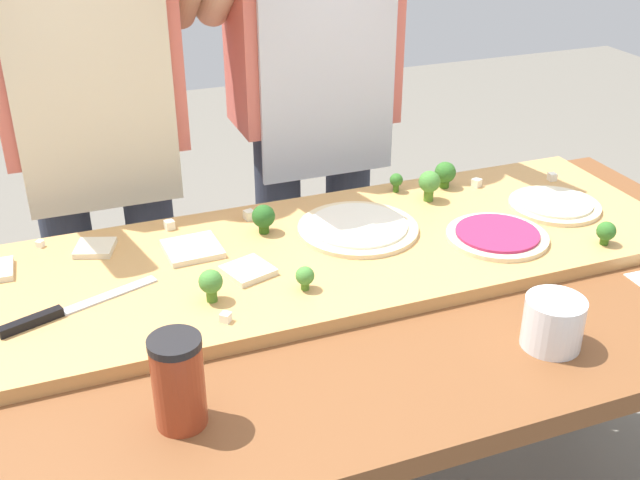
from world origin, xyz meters
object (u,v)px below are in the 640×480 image
object	(u,v)px
broccoli_floret_center_right	(305,276)
cheese_crumble_c	(40,244)
pizza_slice_far_right	(248,270)
pizza_slice_near_left	(193,249)
cheese_crumble_a	(169,225)
broccoli_floret_back_mid	(396,181)
pizza_whole_beet_magenta	(497,235)
prep_table	(363,338)
cheese_crumble_e	(552,177)
broccoli_floret_front_mid	(264,217)
cook_left	(92,107)
cheese_crumble_f	(477,183)
chefs_knife	(59,312)
cook_right	(314,83)
pizza_whole_cheese_artichoke	(555,205)
pizza_slice_far_left	(95,248)
cheese_crumble_d	(249,215)
sauce_jar	(178,382)
broccoli_floret_back_left	(211,283)
broccoli_floret_front_left	(429,183)
flour_cup	(553,325)
cheese_crumble_b	(226,317)
pizza_whole_white_garlic	(358,228)
broccoli_floret_front_right	(445,173)
broccoli_floret_back_right	(606,232)

from	to	relation	value
broccoli_floret_center_right	cheese_crumble_c	xyz separation A→B (m)	(-0.44, 0.35, -0.02)
pizza_slice_far_right	pizza_slice_near_left	bearing A→B (deg)	122.76
cheese_crumble_a	broccoli_floret_back_mid	bearing A→B (deg)	0.12
pizza_whole_beet_magenta	pizza_slice_near_left	xyz separation A→B (m)	(-0.60, 0.17, -0.00)
prep_table	pizza_slice_near_left	distance (m)	0.38
broccoli_floret_back_mid	cheese_crumble_e	size ratio (longest dim) A/B	2.49
broccoli_floret_front_mid	cook_left	distance (m)	0.50
cheese_crumble_f	cook_left	bearing A→B (deg)	157.98
chefs_knife	broccoli_floret_center_right	bearing A→B (deg)	-9.45
prep_table	broccoli_floret_center_right	xyz separation A→B (m)	(-0.11, 0.01, 0.15)
broccoli_floret_center_right	cheese_crumble_f	bearing A→B (deg)	28.54
cook_right	pizza_whole_cheese_artichoke	bearing A→B (deg)	-52.30
pizza_slice_far_left	cheese_crumble_d	xyz separation A→B (m)	(0.33, 0.03, 0.00)
pizza_whole_cheese_artichoke	pizza_slice_far_right	size ratio (longest dim) A/B	2.43
cheese_crumble_e	sauce_jar	size ratio (longest dim) A/B	0.12
prep_table	chefs_knife	world-z (taller)	chefs_knife
broccoli_floret_back_left	prep_table	bearing A→B (deg)	-7.19
pizza_slice_far_right	cheese_crumble_d	xyz separation A→B (m)	(0.07, 0.22, 0.00)
prep_table	broccoli_floret_back_left	distance (m)	0.33
cheese_crumble_c	cheese_crumble_e	bearing A→B (deg)	-4.29
broccoli_floret_front_left	flour_cup	xyz separation A→B (m)	(-0.06, -0.54, -0.03)
chefs_knife	pizza_slice_far_left	world-z (taller)	chefs_knife
pizza_slice_far_left	cheese_crumble_c	distance (m)	0.12
cheese_crumble_e	prep_table	bearing A→B (deg)	-156.08
pizza_whole_beet_magenta	flour_cup	xyz separation A→B (m)	(-0.10, -0.32, 0.00)
chefs_knife	cheese_crumble_c	xyz separation A→B (m)	(-0.02, 0.28, 0.00)
prep_table	broccoli_floret_front_mid	xyz separation A→B (m)	(-0.12, 0.26, 0.16)
pizza_slice_near_left	cheese_crumble_b	world-z (taller)	cheese_crumble_b
pizza_whole_beet_magenta	chefs_knife	bearing A→B (deg)	178.30
pizza_slice_near_left	cheese_crumble_d	bearing A→B (deg)	34.28
broccoli_floret_back_left	cheese_crumble_a	xyz separation A→B (m)	(-0.01, 0.31, -0.03)
chefs_knife	flour_cup	bearing A→B (deg)	-24.34
pizza_whole_beet_magenta	cheese_crumble_a	world-z (taller)	cheese_crumble_a
pizza_whole_cheese_artichoke	cheese_crumble_b	world-z (taller)	same
pizza_slice_far_right	pizza_whole_beet_magenta	bearing A→B (deg)	-5.25
broccoli_floret_back_left	pizza_whole_beet_magenta	bearing A→B (deg)	2.20
broccoli_floret_back_mid	broccoli_floret_center_right	xyz separation A→B (m)	(-0.35, -0.33, -0.00)
pizza_whole_white_garlic	cook_left	size ratio (longest dim) A/B	0.15
broccoli_floret_front_left	cheese_crumble_a	distance (m)	0.58
pizza_whole_beet_magenta	cook_right	size ratio (longest dim) A/B	0.12
broccoli_floret_front_mid	cook_right	bearing A→B (deg)	56.03
broccoli_floret_front_right	broccoli_floret_back_mid	world-z (taller)	broccoli_floret_front_right
pizza_whole_beet_magenta	broccoli_floret_back_mid	bearing A→B (deg)	107.38
cheese_crumble_e	cheese_crumble_f	distance (m)	0.19
pizza_slice_far_left	cheese_crumble_f	bearing A→B (deg)	0.19
pizza_whole_beet_magenta	pizza_slice_far_right	xyz separation A→B (m)	(-0.52, 0.05, -0.00)
broccoli_floret_back_right	prep_table	bearing A→B (deg)	175.60
cheese_crumble_d	flour_cup	bearing A→B (deg)	-59.24
pizza_whole_beet_magenta	broccoli_floret_back_right	xyz separation A→B (m)	(0.19, -0.10, 0.02)
broccoli_floret_back_mid	cheese_crumble_b	size ratio (longest dim) A/B	2.76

